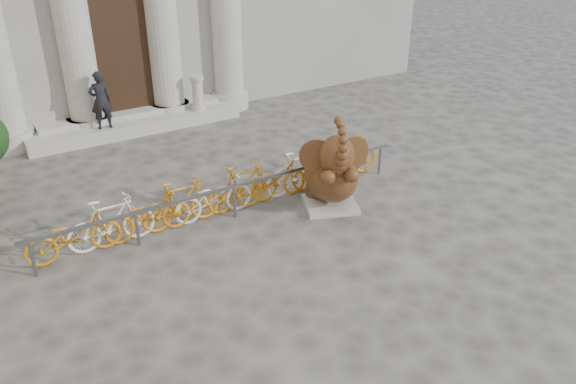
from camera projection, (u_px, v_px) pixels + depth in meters
ground at (334, 305)px, 8.98m from camera, size 80.00×80.00×0.00m
entrance_steps at (136, 124)px, 15.96m from camera, size 6.00×1.20×0.36m
elephant_statue at (332, 174)px, 11.54m from camera, size 1.45×1.70×2.14m
bike_rack at (228, 191)px, 11.49m from camera, size 8.12×0.53×1.00m
pedestrian at (101, 100)px, 14.80m from camera, size 0.58×0.39×1.56m
balustrade_post at (197, 94)px, 16.31m from camera, size 0.42×0.42×1.02m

